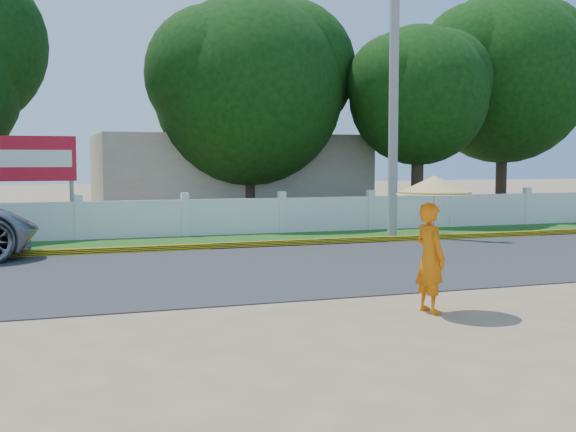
{
  "coord_description": "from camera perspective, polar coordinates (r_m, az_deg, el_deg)",
  "views": [
    {
      "loc": [
        -4.07,
        -9.7,
        2.27
      ],
      "look_at": [
        0.0,
        2.0,
        1.3
      ],
      "focal_mm": 45.0,
      "sensor_mm": 36.0,
      "label": 1
    }
  ],
  "objects": [
    {
      "name": "ground",
      "position": [
        10.76,
        3.53,
        -7.71
      ],
      "size": [
        120.0,
        120.0,
        0.0
      ],
      "primitive_type": "plane",
      "color": "#9E8460",
      "rests_on": "ground"
    },
    {
      "name": "road",
      "position": [
        14.94,
        -3.16,
        -4.23
      ],
      "size": [
        60.0,
        7.0,
        0.02
      ],
      "primitive_type": "cube",
      "color": "#38383A",
      "rests_on": "ground"
    },
    {
      "name": "grass_verge",
      "position": [
        19.99,
        -7.32,
        -2.03
      ],
      "size": [
        60.0,
        3.5,
        0.03
      ],
      "primitive_type": "cube",
      "color": "#2D601E",
      "rests_on": "ground"
    },
    {
      "name": "curb",
      "position": [
        18.34,
        -6.22,
        -2.4
      ],
      "size": [
        40.0,
        0.18,
        0.16
      ],
      "primitive_type": "cube",
      "color": "yellow",
      "rests_on": "ground"
    },
    {
      "name": "fence",
      "position": [
        21.36,
        -8.13,
        -0.18
      ],
      "size": [
        40.0,
        0.1,
        1.1
      ],
      "primitive_type": "cube",
      "color": "silver",
      "rests_on": "ground"
    },
    {
      "name": "building_near",
      "position": [
        28.59,
        -4.86,
        3.12
      ],
      "size": [
        10.0,
        6.0,
        3.2
      ],
      "primitive_type": "cube",
      "color": "#B7AD99",
      "rests_on": "ground"
    },
    {
      "name": "utility_pole",
      "position": [
        21.48,
        8.35,
        9.23
      ],
      "size": [
        0.28,
        0.28,
        8.13
      ],
      "primitive_type": "cylinder",
      "color": "gray",
      "rests_on": "ground"
    },
    {
      "name": "monk_with_parasol",
      "position": [
        10.84,
        11.31,
        -0.6
      ],
      "size": [
        1.12,
        1.12,
        2.04
      ],
      "color": "#D6670B",
      "rests_on": "ground"
    },
    {
      "name": "billboard",
      "position": [
        21.99,
        -19.64,
        3.88
      ],
      "size": [
        2.5,
        0.13,
        2.95
      ],
      "color": "gray",
      "rests_on": "ground"
    },
    {
      "name": "tree_row",
      "position": [
        24.92,
        -6.96,
        10.53
      ],
      "size": [
        33.91,
        7.84,
        8.92
      ],
      "color": "#473828",
      "rests_on": "ground"
    }
  ]
}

